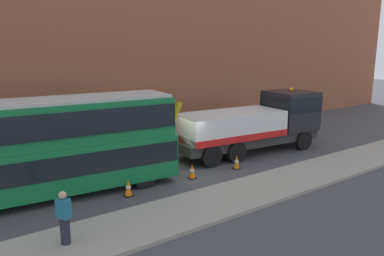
# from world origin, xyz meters

# --- Properties ---
(ground_plane) EXTENTS (120.00, 120.00, 0.00)m
(ground_plane) POSITION_xyz_m (0.00, 0.00, 0.00)
(ground_plane) COLOR #424247
(near_kerb) EXTENTS (60.00, 2.80, 0.15)m
(near_kerb) POSITION_xyz_m (0.00, -4.20, 0.07)
(near_kerb) COLOR gray
(near_kerb) RESTS_ON ground_plane
(building_facade) EXTENTS (60.00, 1.50, 16.00)m
(building_facade) POSITION_xyz_m (0.00, 7.58, 8.07)
(building_facade) COLOR #935138
(building_facade) RESTS_ON ground_plane
(recovery_tow_truck) EXTENTS (10.23, 3.42, 3.67)m
(recovery_tow_truck) POSITION_xyz_m (5.67, 0.38, 1.76)
(recovery_tow_truck) COLOR #2D2D2D
(recovery_tow_truck) RESTS_ON ground_plane
(double_decker_bus) EXTENTS (11.18, 3.51, 4.06)m
(double_decker_bus) POSITION_xyz_m (-6.19, 0.42, 2.23)
(double_decker_bus) COLOR #146B38
(double_decker_bus) RESTS_ON ground_plane
(pedestrian_onlooker) EXTENTS (0.44, 0.48, 1.71)m
(pedestrian_onlooker) POSITION_xyz_m (-6.85, -4.10, 0.99)
(pedestrian_onlooker) COLOR #232333
(pedestrian_onlooker) RESTS_ON near_kerb
(traffic_cone_near_bus) EXTENTS (0.36, 0.36, 0.72)m
(traffic_cone_near_bus) POSITION_xyz_m (-3.42, -1.45, 0.34)
(traffic_cone_near_bus) COLOR orange
(traffic_cone_near_bus) RESTS_ON ground_plane
(traffic_cone_midway) EXTENTS (0.36, 0.36, 0.72)m
(traffic_cone_midway) POSITION_xyz_m (-0.00, -1.22, 0.34)
(traffic_cone_midway) COLOR orange
(traffic_cone_midway) RESTS_ON ground_plane
(traffic_cone_near_truck) EXTENTS (0.36, 0.36, 0.72)m
(traffic_cone_near_truck) POSITION_xyz_m (2.67, -1.38, 0.34)
(traffic_cone_near_truck) COLOR orange
(traffic_cone_near_truck) RESTS_ON ground_plane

